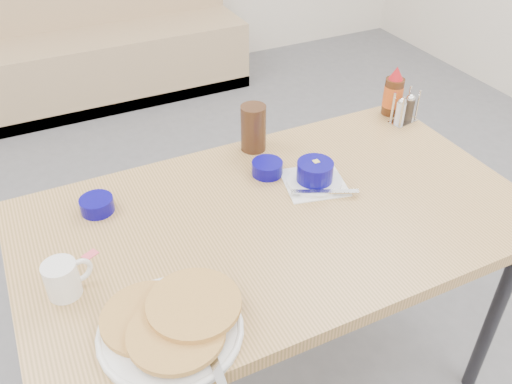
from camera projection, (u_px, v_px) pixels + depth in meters
name	position (u px, v px, depth m)	size (l,w,h in m)	color
booth_bench	(97.00, 45.00, 3.56)	(1.90, 0.56, 1.22)	tan
dining_table	(277.00, 232.00, 1.53)	(1.40, 0.80, 0.76)	tan
pancake_plate	(172.00, 324.00, 1.16)	(0.32, 0.34, 0.06)	white
coffee_mug	(63.00, 278.00, 1.24)	(0.11, 0.08, 0.09)	white
grits_setting	(315.00, 175.00, 1.59)	(0.21, 0.22, 0.07)	white
creamer_bowl	(97.00, 205.00, 1.50)	(0.09, 0.09, 0.04)	#090575
butter_bowl	(267.00, 168.00, 1.64)	(0.09, 0.09, 0.04)	#090575
amber_tumbler	(253.00, 128.00, 1.72)	(0.08, 0.08, 0.15)	#3A2112
condiment_caddy	(404.00, 111.00, 1.89)	(0.11, 0.07, 0.12)	silver
syrup_bottle	(393.00, 94.00, 1.92)	(0.07, 0.07, 0.18)	#47230F
sugar_wrapper	(90.00, 255.00, 1.36)	(0.04, 0.02, 0.00)	#FE546A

